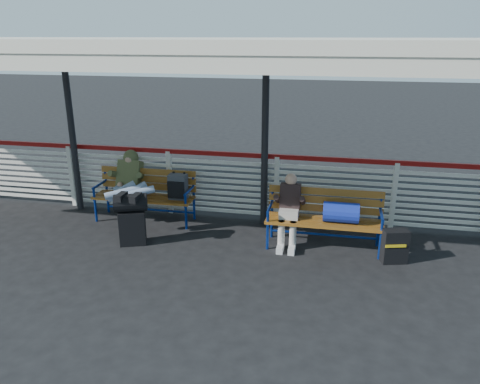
% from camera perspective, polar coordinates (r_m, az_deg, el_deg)
% --- Properties ---
extents(ground, '(60.00, 60.00, 0.00)m').
position_cam_1_polar(ground, '(7.39, -13.41, -7.66)').
color(ground, black).
rests_on(ground, ground).
extents(fence, '(12.08, 0.08, 1.24)m').
position_cam_1_polar(fence, '(8.78, -8.58, 1.54)').
color(fence, silver).
rests_on(fence, ground).
extents(canopy, '(12.60, 3.60, 3.16)m').
position_cam_1_polar(canopy, '(7.44, -12.34, 16.93)').
color(canopy, silver).
rests_on(canopy, ground).
extents(luggage_stack, '(0.58, 0.44, 0.85)m').
position_cam_1_polar(luggage_stack, '(7.63, -13.07, -3.00)').
color(luggage_stack, black).
rests_on(luggage_stack, ground).
extents(bench_left, '(1.80, 0.56, 0.92)m').
position_cam_1_polar(bench_left, '(8.48, -10.35, 0.32)').
color(bench_left, '#99611D').
rests_on(bench_left, ground).
extents(bench_right, '(1.80, 0.56, 0.92)m').
position_cam_1_polar(bench_right, '(7.39, 11.12, -2.54)').
color(bench_right, '#99611D').
rests_on(bench_right, ground).
extents(traveler_man, '(0.94, 1.64, 0.77)m').
position_cam_1_polar(traveler_man, '(8.27, -13.42, 0.53)').
color(traveler_man, '#93A8C6').
rests_on(traveler_man, ground).
extents(companion_person, '(0.32, 0.66, 1.15)m').
position_cam_1_polar(companion_person, '(7.40, 6.01, -2.14)').
color(companion_person, '#B7B0A6').
rests_on(companion_person, ground).
extents(suitcase_side, '(0.41, 0.31, 0.51)m').
position_cam_1_polar(suitcase_side, '(7.29, 18.33, -6.28)').
color(suitcase_side, black).
rests_on(suitcase_side, ground).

